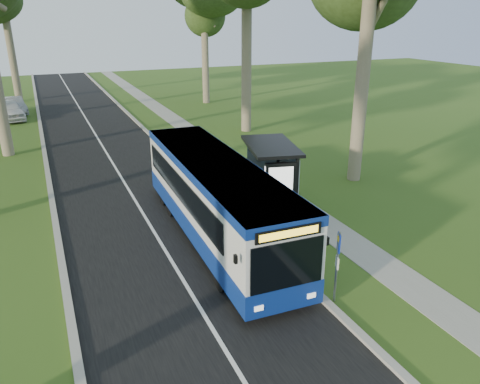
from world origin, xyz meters
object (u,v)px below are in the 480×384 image
object	(u,v)px
bus	(216,199)
car_white	(9,110)
litter_bin	(238,193)
bus_shelter	(279,167)
car_silver	(14,106)
bus_stop_sign	(337,259)

from	to	relation	value
bus	car_white	distance (m)	27.57
bus	car_white	xyz separation A→B (m)	(-7.72, 26.46, -0.77)
litter_bin	car_white	world-z (taller)	car_white
bus_shelter	car_silver	world-z (taller)	bus_shelter
bus_stop_sign	bus_shelter	xyz separation A→B (m)	(1.45, 6.32, 0.71)
car_white	car_silver	bearing A→B (deg)	72.89
bus_shelter	car_white	size ratio (longest dim) A/B	0.81
bus	car_silver	bearing A→B (deg)	105.78
litter_bin	car_silver	distance (m)	27.58
bus_stop_sign	car_white	xyz separation A→B (m)	(-9.42, 31.83, -0.62)
bus_stop_sign	car_white	distance (m)	33.21
bus_stop_sign	bus_shelter	size ratio (longest dim) A/B	0.59
bus_shelter	car_white	distance (m)	27.76
bus_stop_sign	car_silver	size ratio (longest dim) A/B	0.53
bus_shelter	litter_bin	size ratio (longest dim) A/B	4.48
car_white	litter_bin	bearing A→B (deg)	-77.10
bus_shelter	litter_bin	bearing A→B (deg)	129.08
litter_bin	car_white	size ratio (longest dim) A/B	0.18
bus_shelter	car_silver	distance (m)	29.84
car_silver	bus_stop_sign	bearing A→B (deg)	-86.35
car_silver	litter_bin	bearing A→B (deg)	-80.92
litter_bin	bus_shelter	bearing A→B (deg)	-64.29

